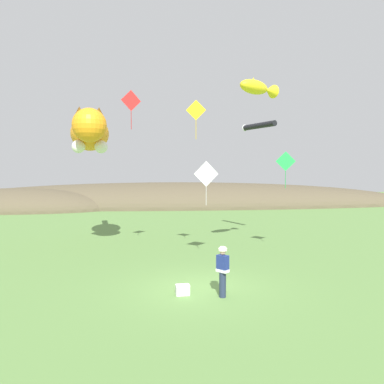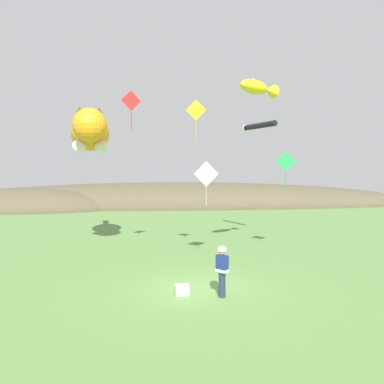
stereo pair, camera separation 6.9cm
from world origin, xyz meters
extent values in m
plane|color=#5B8442|center=(0.00, 0.00, 0.00)|extent=(120.00, 120.00, 0.00)
ellipsoid|color=brown|center=(0.00, 33.28, 0.00)|extent=(63.67, 12.50, 5.88)
ellipsoid|color=brown|center=(-17.56, 29.47, 0.00)|extent=(21.32, 9.58, 4.92)
cylinder|color=#232D47|center=(0.67, -0.93, 0.44)|extent=(0.24, 0.24, 0.88)
cube|color=navy|center=(0.67, -0.93, 1.18)|extent=(0.44, 0.46, 0.60)
cube|color=white|center=(0.67, -0.93, 0.94)|extent=(0.47, 0.49, 0.10)
sphere|color=tan|center=(0.67, -0.93, 1.59)|extent=(0.20, 0.20, 0.20)
cylinder|color=silver|center=(0.67, -0.93, 1.68)|extent=(0.30, 0.30, 0.09)
cylinder|color=silver|center=(0.67, -0.93, 1.74)|extent=(0.20, 0.20, 0.07)
cylinder|color=olive|center=(0.79, -0.42, 0.11)|extent=(0.11, 0.16, 0.16)
cylinder|color=brown|center=(0.74, -0.42, 0.11)|extent=(0.01, 0.22, 0.22)
cylinder|color=brown|center=(0.85, -0.42, 0.11)|extent=(0.01, 0.22, 0.22)
cube|color=white|center=(-0.70, -0.58, 0.15)|extent=(0.51, 0.37, 0.30)
cube|color=white|center=(-0.70, -0.58, 0.33)|extent=(0.52, 0.37, 0.06)
ellipsoid|color=orange|center=(-5.56, 8.57, 6.54)|extent=(2.85, 4.43, 1.96)
ellipsoid|color=white|center=(-5.53, 8.38, 6.18)|extent=(1.64, 2.84, 1.08)
sphere|color=orange|center=(-5.11, 6.07, 6.73)|extent=(1.76, 1.76, 1.76)
cone|color=#55330A|center=(-4.64, 6.16, 7.37)|extent=(0.73, 0.73, 0.59)
cone|color=#55330A|center=(-5.59, 5.99, 7.37)|extent=(0.73, 0.73, 0.59)
sphere|color=white|center=(-4.73, 7.26, 5.70)|extent=(0.71, 0.71, 0.71)
sphere|color=white|center=(-5.89, 7.05, 5.70)|extent=(0.71, 0.71, 0.71)
cylinder|color=orange|center=(-6.12, 11.66, 6.63)|extent=(0.85, 2.20, 0.47)
ellipsoid|color=yellow|center=(3.08, 4.56, 8.48)|extent=(1.98, 1.76, 0.68)
cone|color=yellow|center=(4.10, 5.35, 8.48)|extent=(0.92, 0.93, 0.68)
cone|color=yellow|center=(3.03, 4.53, 8.77)|extent=(0.45, 0.45, 0.32)
sphere|color=black|center=(2.44, 4.37, 8.54)|extent=(0.16, 0.16, 0.16)
cylinder|color=black|center=(4.78, 9.96, 7.27)|extent=(1.56, 2.80, 0.36)
torus|color=white|center=(4.16, 11.28, 7.27)|extent=(0.42, 0.24, 0.44)
cube|color=yellow|center=(0.22, 4.32, 7.29)|extent=(0.95, 0.18, 0.96)
cylinder|color=black|center=(0.22, 4.33, 7.29)|extent=(0.64, 0.12, 0.02)
cube|color=#A98511|center=(0.22, 4.32, 6.36)|extent=(0.03, 0.01, 0.90)
cube|color=white|center=(0.71, 4.28, 4.25)|extent=(1.21, 0.26, 1.23)
cylinder|color=black|center=(0.71, 4.29, 4.25)|extent=(0.82, 0.18, 0.02)
cube|color=#A9A9A9|center=(0.71, 4.28, 3.18)|extent=(0.03, 0.01, 0.90)
cube|color=green|center=(4.98, 5.36, 4.89)|extent=(1.01, 0.18, 1.02)
cylinder|color=black|center=(4.98, 5.37, 4.89)|extent=(0.68, 0.12, 0.02)
cube|color=#1A7C35|center=(4.98, 5.36, 3.93)|extent=(0.03, 0.01, 0.90)
cube|color=red|center=(-2.92, 5.20, 7.85)|extent=(0.95, 0.43, 1.03)
cylinder|color=black|center=(-2.92, 5.21, 7.85)|extent=(0.64, 0.29, 0.02)
cube|color=maroon|center=(-2.92, 5.20, 6.89)|extent=(0.03, 0.02, 0.90)
camera|label=1|loc=(-1.43, -13.61, 4.41)|focal=35.00mm
camera|label=2|loc=(-1.36, -13.61, 4.41)|focal=35.00mm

